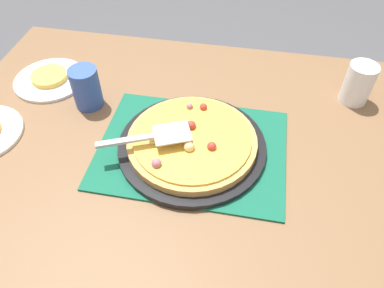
{
  "coord_description": "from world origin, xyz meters",
  "views": [
    {
      "loc": [
        0.12,
        -0.64,
        1.46
      ],
      "look_at": [
        0.0,
        0.0,
        0.77
      ],
      "focal_mm": 34.72,
      "sensor_mm": 36.0,
      "label": 1
    }
  ],
  "objects": [
    {
      "name": "pizza_server",
      "position": [
        -0.09,
        -0.04,
        0.82
      ],
      "size": [
        0.23,
        0.13,
        0.01
      ],
      "color": "silver",
      "rests_on": "pizza"
    },
    {
      "name": "cup_far",
      "position": [
        0.43,
        0.28,
        0.81
      ],
      "size": [
        0.08,
        0.08,
        0.12
      ],
      "primitive_type": "cylinder",
      "color": "white",
      "rests_on": "dining_table"
    },
    {
      "name": "dining_table",
      "position": [
        0.0,
        0.0,
        0.64
      ],
      "size": [
        1.4,
        1.0,
        0.75
      ],
      "color": "brown",
      "rests_on": "ground_plane"
    },
    {
      "name": "ground_plane",
      "position": [
        0.0,
        0.0,
        0.0
      ],
      "size": [
        8.0,
        8.0,
        0.0
      ],
      "primitive_type": "plane",
      "color": "#4C4C51"
    },
    {
      "name": "served_slice_right",
      "position": [
        -0.49,
        0.2,
        0.77
      ],
      "size": [
        0.11,
        0.11,
        0.02
      ],
      "primitive_type": "cylinder",
      "color": "#EAB747",
      "rests_on": "plate_far_right"
    },
    {
      "name": "pizza_pan",
      "position": [
        0.0,
        0.0,
        0.76
      ],
      "size": [
        0.38,
        0.38,
        0.01
      ],
      "primitive_type": "cylinder",
      "color": "black",
      "rests_on": "placemat"
    },
    {
      "name": "pizza",
      "position": [
        -0.0,
        -0.0,
        0.78
      ],
      "size": [
        0.33,
        0.33,
        0.05
      ],
      "color": "tan",
      "rests_on": "pizza_pan"
    },
    {
      "name": "plate_far_right",
      "position": [
        -0.49,
        0.2,
        0.76
      ],
      "size": [
        0.22,
        0.22,
        0.01
      ],
      "primitive_type": "cylinder",
      "color": "white",
      "rests_on": "dining_table"
    },
    {
      "name": "cup_near",
      "position": [
        -0.33,
        0.12,
        0.81
      ],
      "size": [
        0.08,
        0.08,
        0.12
      ],
      "primitive_type": "cylinder",
      "color": "#3351AD",
      "rests_on": "dining_table"
    },
    {
      "name": "placemat",
      "position": [
        0.0,
        0.0,
        0.75
      ],
      "size": [
        0.48,
        0.36,
        0.01
      ],
      "primitive_type": "cube",
      "color": "#145B42",
      "rests_on": "dining_table"
    }
  ]
}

